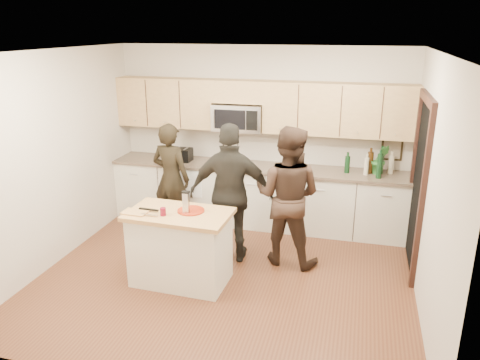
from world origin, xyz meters
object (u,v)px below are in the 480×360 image
(woman_center, at_px, (288,196))
(woman_right, at_px, (231,194))
(toaster, at_px, (182,155))
(island, at_px, (180,247))
(woman_left, at_px, (171,178))

(woman_center, bearing_deg, woman_right, 19.45)
(woman_center, distance_m, woman_right, 0.72)
(toaster, relative_size, woman_center, 0.17)
(toaster, height_order, woman_right, woman_right)
(island, bearing_deg, woman_right, 60.77)
(woman_left, distance_m, woman_right, 1.31)
(island, bearing_deg, woman_left, 118.24)
(island, xyz_separation_m, woman_center, (1.14, 0.84, 0.45))
(island, relative_size, woman_right, 0.67)
(woman_right, bearing_deg, toaster, -54.42)
(island, distance_m, toaster, 2.14)
(island, relative_size, toaster, 4.03)
(toaster, bearing_deg, woman_center, -30.34)
(woman_left, bearing_deg, woman_center, 173.61)
(woman_left, height_order, woman_right, woman_right)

